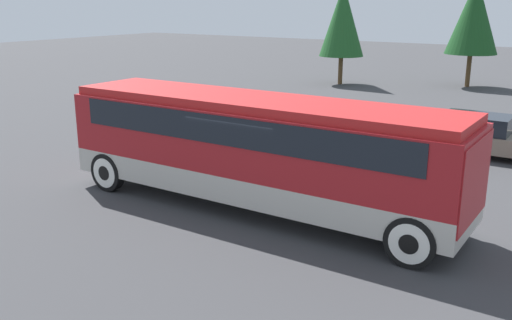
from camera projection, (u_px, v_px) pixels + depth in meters
name	position (u px, v px, depth m)	size (l,w,h in m)	color
ground_plane	(256.00, 208.00, 14.81)	(120.00, 120.00, 0.00)	#38383A
tour_bus	(259.00, 143.00, 14.28)	(10.68, 2.51, 2.89)	#B7B2A8
parked_car_near	(254.00, 116.00, 22.70)	(4.57, 1.80, 1.50)	black
parked_car_mid	(479.00, 135.00, 19.81)	(4.34, 1.82, 1.40)	#7A6B5B
tree_center	(342.00, 20.00, 35.62)	(2.79, 2.79, 6.24)	brown
tree_right	(474.00, 16.00, 34.46)	(3.12, 3.12, 6.55)	brown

